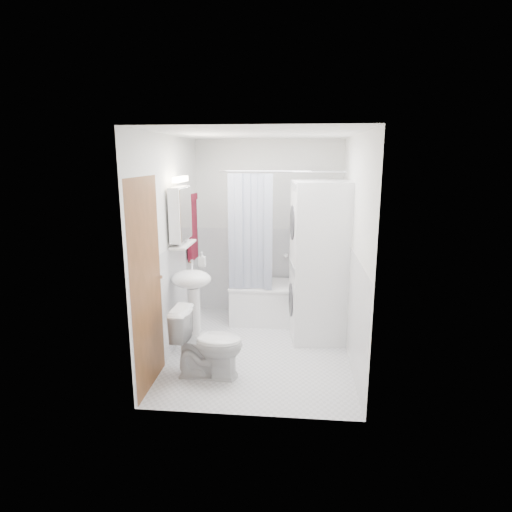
# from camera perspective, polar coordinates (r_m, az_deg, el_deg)

# --- Properties ---
(floor) EXTENTS (2.60, 2.60, 0.00)m
(floor) POSITION_cam_1_polar(r_m,az_deg,el_deg) (5.05, 0.57, -12.34)
(floor) COLOR silver
(floor) RESTS_ON ground
(room_walls) EXTENTS (2.60, 2.60, 2.60)m
(room_walls) POSITION_cam_1_polar(r_m,az_deg,el_deg) (4.61, 0.61, 4.59)
(room_walls) COLOR silver
(room_walls) RESTS_ON ground
(wainscot) EXTENTS (1.98, 2.58, 2.58)m
(wainscot) POSITION_cam_1_polar(r_m,az_deg,el_deg) (5.10, 0.86, -4.82)
(wainscot) COLOR white
(wainscot) RESTS_ON ground
(door) EXTENTS (0.05, 2.00, 2.00)m
(door) POSITION_cam_1_polar(r_m,az_deg,el_deg) (4.37, -12.55, -2.73)
(door) COLOR brown
(door) RESTS_ON ground
(bathtub) EXTENTS (1.34, 0.64, 0.51)m
(bathtub) POSITION_cam_1_polar(r_m,az_deg,el_deg) (5.79, 3.35, -5.98)
(bathtub) COLOR white
(bathtub) RESTS_ON ground
(tub_spout) EXTENTS (0.04, 0.12, 0.04)m
(tub_spout) POSITION_cam_1_polar(r_m,az_deg,el_deg) (5.95, 5.47, 0.05)
(tub_spout) COLOR silver
(tub_spout) RESTS_ON room_walls
(curtain_rod) EXTENTS (1.52, 0.02, 0.02)m
(curtain_rod) POSITION_cam_1_polar(r_m,az_deg,el_deg) (5.22, 3.50, 11.20)
(curtain_rod) COLOR silver
(curtain_rod) RESTS_ON room_walls
(shower_curtain) EXTENTS (0.55, 0.02, 1.45)m
(shower_curtain) POSITION_cam_1_polar(r_m,az_deg,el_deg) (5.32, -0.78, 3.13)
(shower_curtain) COLOR #142248
(shower_curtain) RESTS_ON curtain_rod
(sink) EXTENTS (0.44, 0.37, 1.04)m
(sink) POSITION_cam_1_polar(r_m,az_deg,el_deg) (4.83, -8.49, -4.73)
(sink) COLOR white
(sink) RESTS_ON ground
(medicine_cabinet) EXTENTS (0.13, 0.50, 0.71)m
(medicine_cabinet) POSITION_cam_1_polar(r_m,az_deg,el_deg) (4.86, -10.03, 5.76)
(medicine_cabinet) COLOR white
(medicine_cabinet) RESTS_ON room_walls
(shelf) EXTENTS (0.18, 0.54, 0.02)m
(shelf) POSITION_cam_1_polar(r_m,az_deg,el_deg) (4.92, -9.70, 1.53)
(shelf) COLOR silver
(shelf) RESTS_ON room_walls
(shower_caddy) EXTENTS (0.22, 0.06, 0.02)m
(shower_caddy) POSITION_cam_1_polar(r_m,az_deg,el_deg) (5.88, 6.02, 3.02)
(shower_caddy) COLOR silver
(shower_caddy) RESTS_ON room_walls
(towel) EXTENTS (0.07, 0.36, 0.86)m
(towel) POSITION_cam_1_polar(r_m,az_deg,el_deg) (5.53, -8.49, 3.98)
(towel) COLOR #5C1021
(towel) RESTS_ON room_walls
(washer_dryer) EXTENTS (0.75, 0.74, 1.90)m
(washer_dryer) POSITION_cam_1_polar(r_m,az_deg,el_deg) (5.14, 8.56, -0.78)
(washer_dryer) COLOR white
(washer_dryer) RESTS_ON ground
(toilet) EXTENTS (0.72, 0.42, 0.70)m
(toilet) POSITION_cam_1_polar(r_m,az_deg,el_deg) (4.39, -6.41, -11.49)
(toilet) COLOR white
(toilet) RESTS_ON ground
(soap_pump) EXTENTS (0.08, 0.17, 0.08)m
(soap_pump) POSITION_cam_1_polar(r_m,az_deg,el_deg) (5.07, -7.19, -0.94)
(soap_pump) COLOR gray
(soap_pump) RESTS_ON sink
(shelf_bottle) EXTENTS (0.07, 0.18, 0.07)m
(shelf_bottle) POSITION_cam_1_polar(r_m,az_deg,el_deg) (4.76, -10.18, 1.73)
(shelf_bottle) COLOR gray
(shelf_bottle) RESTS_ON shelf
(shelf_cup) EXTENTS (0.10, 0.09, 0.10)m
(shelf_cup) POSITION_cam_1_polar(r_m,az_deg,el_deg) (5.02, -9.37, 2.51)
(shelf_cup) COLOR gray
(shelf_cup) RESTS_ON shelf
(shampoo_a) EXTENTS (0.13, 0.17, 0.13)m
(shampoo_a) POSITION_cam_1_polar(r_m,az_deg,el_deg) (5.86, 5.05, 3.77)
(shampoo_a) COLOR gray
(shampoo_a) RESTS_ON shower_caddy
(shampoo_b) EXTENTS (0.08, 0.21, 0.08)m
(shampoo_b) POSITION_cam_1_polar(r_m,az_deg,el_deg) (5.87, 6.22, 3.50)
(shampoo_b) COLOR navy
(shampoo_b) RESTS_ON shower_caddy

